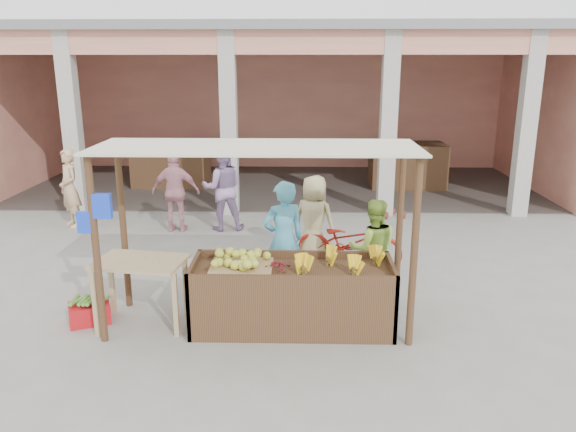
{
  "coord_description": "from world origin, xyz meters",
  "views": [
    {
      "loc": [
        0.61,
        -6.76,
        3.41
      ],
      "look_at": [
        0.41,
        1.2,
        1.18
      ],
      "focal_mm": 35.0,
      "sensor_mm": 36.0,
      "label": 1
    }
  ],
  "objects_px": {
    "fruit_stall": "(292,298)",
    "vendor_green": "(373,246)",
    "side_table": "(141,271)",
    "motorcycle": "(348,241)",
    "red_crate": "(90,313)",
    "vendor_blue": "(283,236)"
  },
  "relations": [
    {
      "from": "side_table",
      "to": "red_crate",
      "type": "bearing_deg",
      "value": -174.24
    },
    {
      "from": "fruit_stall",
      "to": "red_crate",
      "type": "relative_size",
      "value": 5.02
    },
    {
      "from": "side_table",
      "to": "motorcycle",
      "type": "xyz_separation_m",
      "value": [
        2.87,
        2.11,
        -0.27
      ]
    },
    {
      "from": "side_table",
      "to": "vendor_blue",
      "type": "bearing_deg",
      "value": 36.94
    },
    {
      "from": "side_table",
      "to": "vendor_green",
      "type": "bearing_deg",
      "value": 26.27
    },
    {
      "from": "fruit_stall",
      "to": "vendor_blue",
      "type": "distance_m",
      "value": 1.14
    },
    {
      "from": "fruit_stall",
      "to": "vendor_blue",
      "type": "relative_size",
      "value": 1.39
    },
    {
      "from": "vendor_blue",
      "to": "vendor_green",
      "type": "height_order",
      "value": "vendor_blue"
    },
    {
      "from": "side_table",
      "to": "motorcycle",
      "type": "bearing_deg",
      "value": 44.97
    },
    {
      "from": "vendor_blue",
      "to": "motorcycle",
      "type": "distance_m",
      "value": 1.6
    },
    {
      "from": "red_crate",
      "to": "vendor_green",
      "type": "distance_m",
      "value": 4.04
    },
    {
      "from": "vendor_blue",
      "to": "motorcycle",
      "type": "xyz_separation_m",
      "value": [
        1.05,
        1.13,
        -0.45
      ]
    },
    {
      "from": "fruit_stall",
      "to": "side_table",
      "type": "relative_size",
      "value": 2.14
    },
    {
      "from": "fruit_stall",
      "to": "vendor_green",
      "type": "xyz_separation_m",
      "value": [
        1.16,
        1.01,
        0.38
      ]
    },
    {
      "from": "side_table",
      "to": "red_crate",
      "type": "xyz_separation_m",
      "value": [
        -0.74,
        0.04,
        -0.63
      ]
    },
    {
      "from": "fruit_stall",
      "to": "motorcycle",
      "type": "height_order",
      "value": "motorcycle"
    },
    {
      "from": "vendor_green",
      "to": "red_crate",
      "type": "bearing_deg",
      "value": 11.87
    },
    {
      "from": "vendor_green",
      "to": "motorcycle",
      "type": "height_order",
      "value": "vendor_green"
    },
    {
      "from": "fruit_stall",
      "to": "side_table",
      "type": "xyz_separation_m",
      "value": [
        -1.97,
        0.01,
        0.36
      ]
    },
    {
      "from": "fruit_stall",
      "to": "side_table",
      "type": "bearing_deg",
      "value": 179.66
    },
    {
      "from": "fruit_stall",
      "to": "vendor_green",
      "type": "bearing_deg",
      "value": 40.99
    },
    {
      "from": "red_crate",
      "to": "vendor_blue",
      "type": "distance_m",
      "value": 2.85
    }
  ]
}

